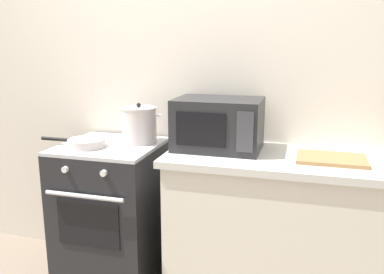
{
  "coord_description": "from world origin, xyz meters",
  "views": [
    {
      "loc": [
        0.81,
        -1.59,
        1.52
      ],
      "look_at": [
        0.18,
        0.6,
        1.0
      ],
      "focal_mm": 37.58,
      "sensor_mm": 36.0,
      "label": 1
    }
  ],
  "objects": [
    {
      "name": "cutting_board",
      "position": [
        0.96,
        0.6,
        0.93
      ],
      "size": [
        0.36,
        0.26,
        0.02
      ],
      "primitive_type": "cube",
      "color": "#997047",
      "rests_on": "countertop_right"
    },
    {
      "name": "countertop_right",
      "position": [
        0.9,
        0.62,
        0.9
      ],
      "size": [
        1.7,
        0.6,
        0.04
      ],
      "primitive_type": "cube",
      "color": "beige",
      "rests_on": "lower_cabinet_right"
    },
    {
      "name": "frying_pan",
      "position": [
        -0.46,
        0.5,
        0.95
      ],
      "size": [
        0.42,
        0.22,
        0.05
      ],
      "color": "beige",
      "rests_on": "stove"
    },
    {
      "name": "lower_cabinet_right",
      "position": [
        0.9,
        0.62,
        0.44
      ],
      "size": [
        1.64,
        0.56,
        0.88
      ],
      "primitive_type": "cube",
      "color": "beige",
      "rests_on": "ground_plane"
    },
    {
      "name": "back_wall",
      "position": [
        0.3,
        0.97,
        1.25
      ],
      "size": [
        4.4,
        0.1,
        2.5
      ],
      "primitive_type": "cube",
      "color": "silver",
      "rests_on": "ground_plane"
    },
    {
      "name": "stove",
      "position": [
        -0.35,
        0.6,
        0.46
      ],
      "size": [
        0.6,
        0.64,
        0.92
      ],
      "color": "black",
      "rests_on": "ground_plane"
    },
    {
      "name": "microwave",
      "position": [
        0.32,
        0.68,
        1.07
      ],
      "size": [
        0.5,
        0.37,
        0.3
      ],
      "color": "#232326",
      "rests_on": "countertop_right"
    },
    {
      "name": "stock_pot",
      "position": [
        -0.19,
        0.7,
        1.03
      ],
      "size": [
        0.31,
        0.22,
        0.25
      ],
      "color": "beige",
      "rests_on": "stove"
    }
  ]
}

